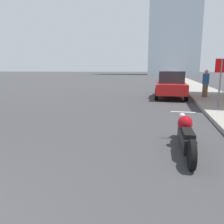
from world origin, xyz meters
TOP-DOWN VIEW (x-y plane):
  - sidewalk at (6.15, 40.00)m, footprint 2.80×240.00m
  - motorcycle at (3.56, 4.55)m, footprint 0.62×2.48m
  - parked_car_red at (3.48, 14.48)m, footprint 1.93×4.53m
  - parked_car_white at (3.67, 26.80)m, footprint 2.04×4.60m
  - parked_car_silver at (3.65, 38.85)m, footprint 2.10×3.90m
  - stop_sign at (5.47, 10.18)m, footprint 0.57×0.26m
  - pedestrian at (5.55, 14.19)m, footprint 0.36×0.24m

SIDE VIEW (x-z plane):
  - sidewalk at x=6.15m, z-range 0.00..0.15m
  - motorcycle at x=3.56m, z-range -0.01..0.76m
  - parked_car_silver at x=3.65m, z-range 0.01..1.64m
  - parked_car_white at x=3.67m, z-range 0.02..1.68m
  - parked_car_red at x=3.48m, z-range 0.00..1.74m
  - pedestrian at x=5.55m, z-range 0.17..1.87m
  - stop_sign at x=5.47m, z-range 0.54..2.71m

